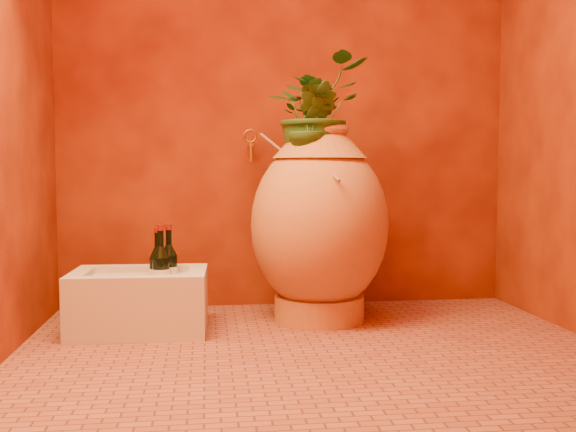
{
  "coord_description": "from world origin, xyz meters",
  "views": [
    {
      "loc": [
        -0.44,
        -2.58,
        0.75
      ],
      "look_at": [
        -0.07,
        0.35,
        0.55
      ],
      "focal_mm": 40.0,
      "sensor_mm": 36.0,
      "label": 1
    }
  ],
  "objects": [
    {
      "name": "stone_basin",
      "position": [
        -0.76,
        0.45,
        0.14
      ],
      "size": [
        0.63,
        0.44,
        0.29
      ],
      "rotation": [
        0.0,
        0.0,
        -0.03
      ],
      "color": "beige",
      "rests_on": "floor"
    },
    {
      "name": "wall_back",
      "position": [
        0.0,
        1.0,
        1.25
      ],
      "size": [
        2.5,
        0.02,
        2.5
      ],
      "primitive_type": "cube",
      "color": "#561404",
      "rests_on": "ground"
    },
    {
      "name": "wine_bottle_b",
      "position": [
        -0.66,
        0.44,
        0.28
      ],
      "size": [
        0.08,
        0.08,
        0.34
      ],
      "color": "black",
      "rests_on": "stone_basin"
    },
    {
      "name": "wine_bottle_c",
      "position": [
        -0.68,
        0.49,
        0.28
      ],
      "size": [
        0.08,
        0.08,
        0.33
      ],
      "color": "black",
      "rests_on": "stone_basin"
    },
    {
      "name": "floor",
      "position": [
        0.0,
        0.0,
        0.0
      ],
      "size": [
        2.5,
        2.5,
        0.0
      ],
      "primitive_type": "plane",
      "color": "#984C31",
      "rests_on": "ground"
    },
    {
      "name": "plant_side",
      "position": [
        0.06,
        0.49,
        0.97
      ],
      "size": [
        0.29,
        0.26,
        0.42
      ],
      "primitive_type": "imported",
      "rotation": [
        0.0,
        0.0,
        -0.38
      ],
      "color": "#244F1C",
      "rests_on": "amphora"
    },
    {
      "name": "plant_main",
      "position": [
        0.09,
        0.6,
        1.05
      ],
      "size": [
        0.66,
        0.65,
        0.56
      ],
      "primitive_type": "imported",
      "rotation": [
        0.0,
        0.0,
        0.68
      ],
      "color": "#244F1C",
      "rests_on": "amphora"
    },
    {
      "name": "wine_bottle_a",
      "position": [
        -0.63,
        0.53,
        0.28
      ],
      "size": [
        0.08,
        0.08,
        0.34
      ],
      "color": "black",
      "rests_on": "stone_basin"
    },
    {
      "name": "wall_tap",
      "position": [
        -0.21,
        0.91,
        0.9
      ],
      "size": [
        0.08,
        0.16,
        0.18
      ],
      "color": "#A47325",
      "rests_on": "wall_back"
    },
    {
      "name": "amphora",
      "position": [
        0.11,
        0.58,
        0.49
      ],
      "size": [
        0.79,
        0.79,
        0.98
      ],
      "rotation": [
        0.0,
        0.0,
        -0.15
      ],
      "color": "#B87034",
      "rests_on": "floor"
    }
  ]
}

